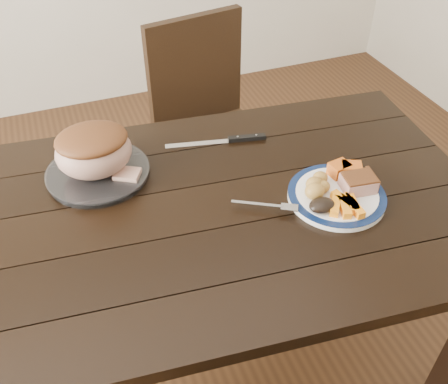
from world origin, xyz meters
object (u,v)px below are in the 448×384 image
object	(u,v)px
dining_table	(195,233)
serving_platter	(98,174)
fork	(270,206)
roast_joint	(94,152)
dinner_plate	(336,196)
carving_knife	(235,139)
pork_slice	(358,184)
chair_far	(210,120)

from	to	relation	value
dining_table	serving_platter	world-z (taller)	serving_platter
fork	roast_joint	distance (m)	0.51
dining_table	roast_joint	size ratio (longest dim) A/B	7.90
dinner_plate	carving_knife	bearing A→B (deg)	114.11
dining_table	fork	distance (m)	0.23
dinner_plate	fork	distance (m)	0.20
dining_table	pork_slice	distance (m)	0.47
serving_platter	pork_slice	bearing A→B (deg)	-27.15
serving_platter	carving_knife	size ratio (longest dim) A/B	0.91
chair_far	roast_joint	distance (m)	0.79
roast_joint	dinner_plate	bearing A→B (deg)	-29.07
dinner_plate	serving_platter	world-z (taller)	serving_platter
fork	carving_knife	distance (m)	0.34
serving_platter	fork	bearing A→B (deg)	-37.99
roast_joint	chair_far	bearing A→B (deg)	44.47
pork_slice	carving_knife	xyz separation A→B (m)	(-0.22, 0.36, -0.03)
dinner_plate	pork_slice	bearing A→B (deg)	-4.76
chair_far	serving_platter	xyz separation A→B (m)	(-0.52, -0.51, 0.23)
serving_platter	dining_table	bearing A→B (deg)	-47.09
chair_far	carving_knife	bearing A→B (deg)	70.23
serving_platter	pork_slice	world-z (taller)	pork_slice
chair_far	carving_knife	world-z (taller)	chair_far
carving_knife	fork	bearing A→B (deg)	-83.99
serving_platter	fork	world-z (taller)	fork
roast_joint	fork	bearing A→B (deg)	-37.99
dinner_plate	roast_joint	xyz separation A→B (m)	(-0.59, 0.33, 0.08)
dining_table	pork_slice	world-z (taller)	pork_slice
dining_table	dinner_plate	bearing A→B (deg)	-14.72
pork_slice	carving_knife	bearing A→B (deg)	121.21
serving_platter	pork_slice	distance (m)	0.74
chair_far	fork	distance (m)	0.86
dinner_plate	carving_knife	xyz separation A→B (m)	(-0.16, 0.36, -0.00)
fork	carving_knife	size ratio (longest dim) A/B	0.51
dining_table	dinner_plate	distance (m)	0.41
chair_far	fork	world-z (taller)	chair_far
dining_table	chair_far	size ratio (longest dim) A/B	1.81
dining_table	chair_far	world-z (taller)	chair_far
chair_far	dinner_plate	world-z (taller)	chair_far
dining_table	roast_joint	bearing A→B (deg)	132.91
serving_platter	carving_knife	xyz separation A→B (m)	(0.44, 0.03, -0.00)
dining_table	chair_far	bearing A→B (deg)	67.77
fork	carving_knife	xyz separation A→B (m)	(0.03, 0.34, -0.01)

